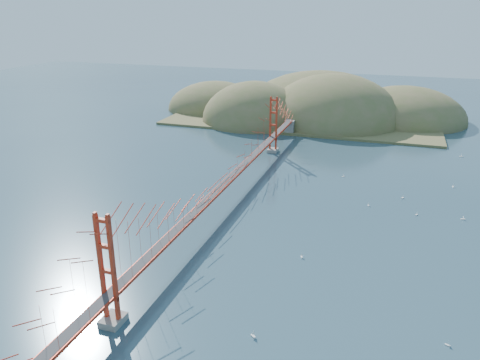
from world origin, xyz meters
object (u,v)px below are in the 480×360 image
(sailboat_0, at_px, (302,256))
(sailboat_1, at_px, (368,205))
(bridge, at_px, (222,162))
(sailboat_2, at_px, (448,344))

(sailboat_0, bearing_deg, sailboat_1, 70.86)
(sailboat_0, relative_size, sailboat_1, 1.10)
(bridge, xyz_separation_m, sailboat_1, (21.31, 7.00, -6.87))
(sailboat_1, bearing_deg, sailboat_0, -109.14)
(bridge, distance_m, sailboat_2, 38.97)
(bridge, xyz_separation_m, sailboat_0, (14.76, -11.87, -6.86))
(sailboat_2, bearing_deg, sailboat_0, 144.06)
(sailboat_1, bearing_deg, sailboat_2, -73.13)
(bridge, relative_size, sailboat_0, 149.73)
(bridge, relative_size, sailboat_1, 165.14)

